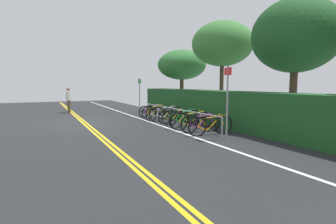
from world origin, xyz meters
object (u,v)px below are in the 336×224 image
bike_rack (176,112)px  bicycle_2 (159,114)px  bicycle_5 (181,117)px  bicycle_9 (211,125)px  bicycle_6 (185,119)px  tree_far_right (296,36)px  bicycle_7 (191,121)px  pedestrian (69,98)px  tree_near_left (182,65)px  tree_mid (222,44)px  bicycle_0 (152,111)px  bicycle_3 (166,114)px  sign_post_far (227,96)px  bicycle_1 (154,112)px  bicycle_8 (201,123)px  sign_post_near (140,93)px  bicycle_4 (174,116)px

bike_rack → bicycle_2: size_ratio=4.12×
bicycle_5 → bicycle_9: 2.55m
bicycle_6 → tree_far_right: tree_far_right is taller
bicycle_2 → bicycle_7: (3.16, -0.01, 0.04)m
pedestrian → tree_near_left: bearing=72.9°
bicycle_9 → tree_mid: bearing=138.6°
bicycle_0 → bicycle_3: bearing=-2.0°
sign_post_far → tree_far_right: bearing=97.4°
bicycle_5 → tree_near_left: size_ratio=0.43×
bicycle_1 → bicycle_5: bicycle_1 is taller
bicycle_2 → tree_far_right: tree_far_right is taller
bike_rack → bicycle_3: 1.01m
bicycle_7 → bicycle_8: size_ratio=1.07×
sign_post_near → tree_far_right: tree_far_right is taller
bicycle_4 → bike_rack: bearing=-10.3°
tree_near_left → tree_far_right: 8.43m
bicycle_2 → bicycle_5: 1.95m
bicycle_4 → tree_mid: (-1.04, 3.57, 3.74)m
bicycle_1 → bicycle_6: 3.20m
sign_post_near → bicycle_0: bearing=11.7°
bicycle_1 → tree_far_right: (5.56, 3.72, 3.37)m
sign_post_far → tree_near_left: size_ratio=0.59×
bicycle_4 → pedestrian: bearing=-150.2°
sign_post_far → tree_near_left: (-8.89, 3.28, 1.68)m
bicycle_6 → bicycle_5: bearing=163.8°
bicycle_6 → tree_mid: 5.70m
sign_post_near → tree_near_left: tree_near_left is taller
bicycle_4 → bicycle_7: 1.89m
bicycle_1 → bicycle_5: 2.60m
bicycle_4 → sign_post_near: 4.11m
bicycle_3 → bicycle_5: bearing=4.9°
bicycle_7 → bicycle_3: bearing=177.6°
bicycle_0 → sign_post_near: (-1.25, -0.26, 1.00)m
sign_post_near → bicycle_8: bearing=0.9°
bicycle_6 → sign_post_far: size_ratio=0.72×
sign_post_near → sign_post_far: (8.09, 0.07, 0.13)m
bicycle_7 → tree_far_right: bearing=65.0°
bicycle_3 → sign_post_near: sign_post_near is taller
bicycle_0 → bicycle_9: bearing=-1.6°
bicycle_2 → bicycle_8: size_ratio=0.99×
bicycle_6 → bicycle_9: 1.93m
bicycle_4 → sign_post_far: sign_post_far is taller
bicycle_6 → pedestrian: (-8.23, -3.86, 0.57)m
sign_post_far → tree_mid: 6.88m
tree_mid → sign_post_far: bearing=-36.1°
bicycle_8 → bicycle_7: bearing=-177.9°
pedestrian → tree_far_right: bearing=35.5°
bicycle_2 → pedestrian: bearing=-146.1°
bicycle_3 → tree_mid: size_ratio=0.34×
bicycle_4 → bicycle_5: bearing=4.1°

